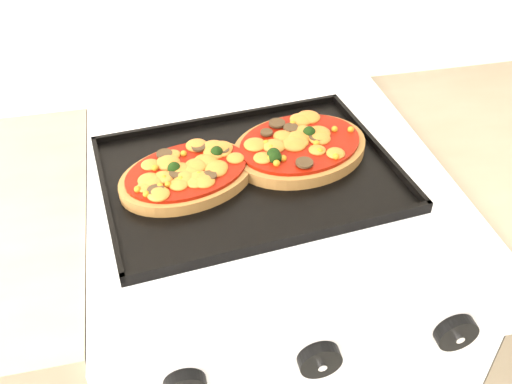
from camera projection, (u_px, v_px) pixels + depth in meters
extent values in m
cube|color=white|center=(266.00, 339.00, 1.24)|extent=(0.60, 0.60, 0.91)
cube|color=white|center=(325.00, 345.00, 0.75)|extent=(0.60, 0.02, 0.09)
cylinder|color=black|center=(320.00, 360.00, 0.74)|extent=(0.06, 0.02, 0.06)
cylinder|color=black|center=(456.00, 333.00, 0.77)|extent=(0.06, 0.02, 0.06)
cube|color=black|center=(249.00, 172.00, 0.94)|extent=(0.51, 0.40, 0.02)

